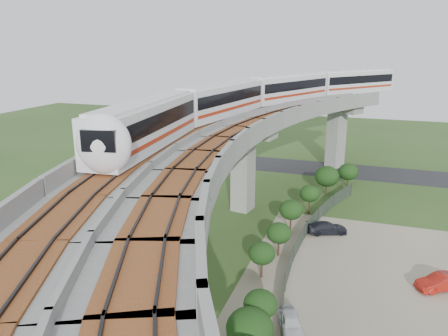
{
  "coord_description": "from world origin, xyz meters",
  "views": [
    {
      "loc": [
        13.62,
        -33.89,
        18.02
      ],
      "look_at": [
        1.88,
        0.94,
        7.5
      ],
      "focal_mm": 35.0,
      "sensor_mm": 36.0,
      "label": 1
    }
  ],
  "objects_px": {
    "car_white": "(291,323)",
    "car_red": "(440,282)",
    "car_dark": "(327,228)",
    "metro_train": "(271,95)"
  },
  "relations": [
    {
      "from": "metro_train",
      "to": "car_white",
      "type": "xyz_separation_m",
      "value": [
        7.38,
        -25.59,
        -11.68
      ]
    },
    {
      "from": "car_red",
      "to": "car_dark",
      "type": "height_order",
      "value": "car_red"
    },
    {
      "from": "car_white",
      "to": "car_red",
      "type": "height_order",
      "value": "car_red"
    },
    {
      "from": "car_white",
      "to": "car_red",
      "type": "relative_size",
      "value": 0.93
    },
    {
      "from": "car_white",
      "to": "car_red",
      "type": "bearing_deg",
      "value": 19.32
    },
    {
      "from": "car_red",
      "to": "car_dark",
      "type": "bearing_deg",
      "value": -161.8
    },
    {
      "from": "metro_train",
      "to": "car_red",
      "type": "relative_size",
      "value": 15.88
    },
    {
      "from": "metro_train",
      "to": "car_red",
      "type": "bearing_deg",
      "value": -44.75
    },
    {
      "from": "car_dark",
      "to": "car_white",
      "type": "bearing_deg",
      "value": 155.32
    },
    {
      "from": "car_white",
      "to": "car_red",
      "type": "xyz_separation_m",
      "value": [
        9.82,
        8.54,
        0.03
      ]
    }
  ]
}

